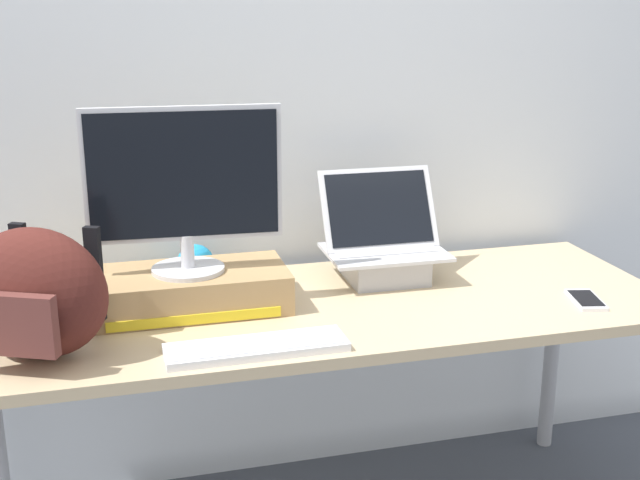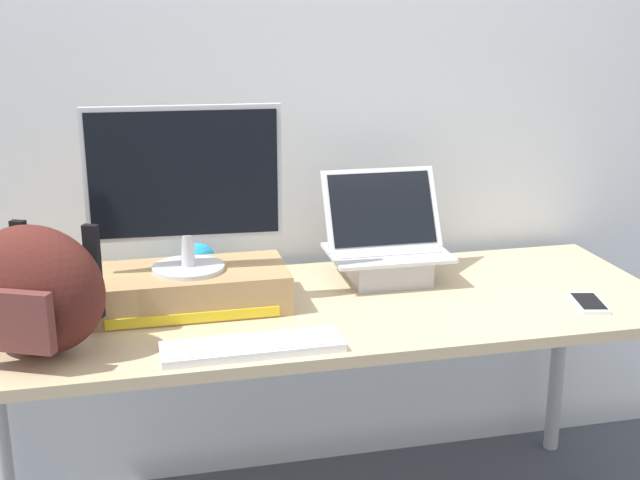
{
  "view_description": "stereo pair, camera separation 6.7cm",
  "coord_description": "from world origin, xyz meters",
  "px_view_note": "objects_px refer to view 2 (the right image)",
  "views": [
    {
      "loc": [
        -0.54,
        -2.02,
        1.53
      ],
      "look_at": [
        0.0,
        0.0,
        0.9
      ],
      "focal_mm": 46.43,
      "sensor_mm": 36.0,
      "label": 1
    },
    {
      "loc": [
        -0.47,
        -2.04,
        1.53
      ],
      "look_at": [
        0.0,
        0.0,
        0.9
      ],
      "focal_mm": 46.43,
      "sensor_mm": 36.0,
      "label": 2
    }
  ],
  "objects_px": {
    "toner_box_yellow": "(189,289)",
    "messenger_backpack": "(34,291)",
    "desktop_monitor": "(185,185)",
    "open_laptop": "(386,256)",
    "external_keyboard": "(252,346)",
    "cell_phone": "(589,303)",
    "plush_toy": "(198,261)"
  },
  "relations": [
    {
      "from": "open_laptop",
      "to": "cell_phone",
      "type": "height_order",
      "value": "open_laptop"
    },
    {
      "from": "toner_box_yellow",
      "to": "plush_toy",
      "type": "xyz_separation_m",
      "value": [
        0.04,
        0.23,
        0.0
      ]
    },
    {
      "from": "desktop_monitor",
      "to": "cell_phone",
      "type": "height_order",
      "value": "desktop_monitor"
    },
    {
      "from": "desktop_monitor",
      "to": "toner_box_yellow",
      "type": "bearing_deg",
      "value": 88.62
    },
    {
      "from": "plush_toy",
      "to": "cell_phone",
      "type": "bearing_deg",
      "value": -24.21
    },
    {
      "from": "messenger_backpack",
      "to": "toner_box_yellow",
      "type": "bearing_deg",
      "value": 55.41
    },
    {
      "from": "cell_phone",
      "to": "plush_toy",
      "type": "distance_m",
      "value": 1.1
    },
    {
      "from": "messenger_backpack",
      "to": "plush_toy",
      "type": "distance_m",
      "value": 0.61
    },
    {
      "from": "open_laptop",
      "to": "messenger_backpack",
      "type": "bearing_deg",
      "value": -160.82
    },
    {
      "from": "toner_box_yellow",
      "to": "cell_phone",
      "type": "height_order",
      "value": "toner_box_yellow"
    },
    {
      "from": "open_laptop",
      "to": "external_keyboard",
      "type": "relative_size",
      "value": 0.81
    },
    {
      "from": "external_keyboard",
      "to": "messenger_backpack",
      "type": "height_order",
      "value": "messenger_backpack"
    },
    {
      "from": "desktop_monitor",
      "to": "open_laptop",
      "type": "xyz_separation_m",
      "value": [
        0.58,
        0.1,
        -0.26
      ]
    },
    {
      "from": "toner_box_yellow",
      "to": "plush_toy",
      "type": "relative_size",
      "value": 4.81
    },
    {
      "from": "desktop_monitor",
      "to": "messenger_backpack",
      "type": "xyz_separation_m",
      "value": [
        -0.37,
        -0.22,
        -0.18
      ]
    },
    {
      "from": "plush_toy",
      "to": "toner_box_yellow",
      "type": "bearing_deg",
      "value": -100.91
    },
    {
      "from": "toner_box_yellow",
      "to": "messenger_backpack",
      "type": "relative_size",
      "value": 1.33
    },
    {
      "from": "toner_box_yellow",
      "to": "plush_toy",
      "type": "bearing_deg",
      "value": 79.09
    },
    {
      "from": "desktop_monitor",
      "to": "cell_phone",
      "type": "xyz_separation_m",
      "value": [
        1.05,
        -0.23,
        -0.33
      ]
    },
    {
      "from": "cell_phone",
      "to": "desktop_monitor",
      "type": "bearing_deg",
      "value": -179.25
    },
    {
      "from": "desktop_monitor",
      "to": "messenger_backpack",
      "type": "distance_m",
      "value": 0.46
    },
    {
      "from": "open_laptop",
      "to": "messenger_backpack",
      "type": "xyz_separation_m",
      "value": [
        -0.94,
        -0.32,
        0.08
      ]
    },
    {
      "from": "toner_box_yellow",
      "to": "messenger_backpack",
      "type": "xyz_separation_m",
      "value": [
        -0.37,
        -0.22,
        0.1
      ]
    },
    {
      "from": "desktop_monitor",
      "to": "messenger_backpack",
      "type": "height_order",
      "value": "desktop_monitor"
    },
    {
      "from": "desktop_monitor",
      "to": "cell_phone",
      "type": "distance_m",
      "value": 1.12
    },
    {
      "from": "plush_toy",
      "to": "external_keyboard",
      "type": "bearing_deg",
      "value": -82.01
    },
    {
      "from": "toner_box_yellow",
      "to": "desktop_monitor",
      "type": "xyz_separation_m",
      "value": [
        -0.0,
        -0.0,
        0.28
      ]
    },
    {
      "from": "external_keyboard",
      "to": "messenger_backpack",
      "type": "relative_size",
      "value": 1.1
    },
    {
      "from": "desktop_monitor",
      "to": "external_keyboard",
      "type": "xyz_separation_m",
      "value": [
        0.12,
        -0.32,
        -0.32
      ]
    },
    {
      "from": "external_keyboard",
      "to": "messenger_backpack",
      "type": "bearing_deg",
      "value": 167.39
    },
    {
      "from": "toner_box_yellow",
      "to": "open_laptop",
      "type": "height_order",
      "value": "open_laptop"
    },
    {
      "from": "open_laptop",
      "to": "external_keyboard",
      "type": "xyz_separation_m",
      "value": [
        -0.46,
        -0.42,
        -0.06
      ]
    }
  ]
}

